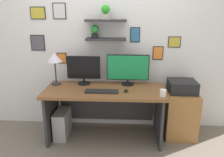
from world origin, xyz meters
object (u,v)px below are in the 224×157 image
at_px(computer_mouse, 126,91).
at_px(computer_tower_left, 62,123).
at_px(desk, 105,102).
at_px(desk_lamp, 55,59).
at_px(coffee_mug, 163,93).
at_px(printer, 182,86).
at_px(monitor_right, 128,69).
at_px(drawer_cabinet, 179,114).
at_px(keyboard, 102,91).
at_px(monitor_left, 84,69).

bearing_deg(computer_mouse, computer_tower_left, 173.84).
height_order(desk, desk_lamp, desk_lamp).
distance_m(computer_mouse, coffee_mug, 0.48).
bearing_deg(desk, desk_lamp, 171.31).
distance_m(desk, printer, 1.11).
relative_size(computer_mouse, coffee_mug, 1.00).
distance_m(monitor_right, computer_mouse, 0.38).
bearing_deg(desk_lamp, computer_tower_left, -59.36).
distance_m(desk_lamp, printer, 1.84).
height_order(monitor_right, computer_mouse, monitor_right).
height_order(computer_mouse, drawer_cabinet, computer_mouse).
bearing_deg(computer_tower_left, monitor_right, 12.35).
height_order(desk, keyboard, keyboard).
distance_m(keyboard, computer_mouse, 0.32).
bearing_deg(desk_lamp, printer, -0.52).
bearing_deg(desk, printer, 4.89).
xyz_separation_m(desk, drawer_cabinet, (1.08, 0.09, -0.20)).
distance_m(computer_mouse, computer_tower_left, 1.08).
bearing_deg(printer, desk, -175.11).
height_order(keyboard, coffee_mug, coffee_mug).
height_order(coffee_mug, drawer_cabinet, coffee_mug).
height_order(monitor_left, computer_tower_left, monitor_left).
relative_size(monitor_left, drawer_cabinet, 0.72).
height_order(desk_lamp, drawer_cabinet, desk_lamp).
bearing_deg(computer_mouse, printer, 16.51).
xyz_separation_m(coffee_mug, drawer_cabinet, (0.33, 0.37, -0.46)).
height_order(desk, drawer_cabinet, desk).
relative_size(computer_mouse, computer_tower_left, 0.22).
height_order(desk, printer, printer).
distance_m(monitor_right, computer_tower_left, 1.24).
bearing_deg(drawer_cabinet, desk, -175.11).
relative_size(printer, computer_tower_left, 0.95).
height_order(monitor_left, computer_mouse, monitor_left).
relative_size(keyboard, computer_mouse, 4.89).
height_order(desk_lamp, coffee_mug, desk_lamp).
height_order(desk, computer_mouse, computer_mouse).
distance_m(desk_lamp, coffee_mug, 1.55).
bearing_deg(monitor_right, drawer_cabinet, -5.20).
xyz_separation_m(monitor_left, drawer_cabinet, (1.40, -0.07, -0.63)).
bearing_deg(desk, monitor_right, 27.10).
distance_m(coffee_mug, computer_tower_left, 1.52).
distance_m(monitor_left, keyboard, 0.49).
bearing_deg(computer_mouse, keyboard, -174.84).
height_order(printer, computer_tower_left, printer).
bearing_deg(drawer_cabinet, monitor_right, 174.80).
relative_size(monitor_left, coffee_mug, 5.34).
height_order(keyboard, desk_lamp, desk_lamp).
distance_m(desk, drawer_cabinet, 1.11).
bearing_deg(keyboard, monitor_right, 43.96).
bearing_deg(computer_tower_left, desk, 4.00).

